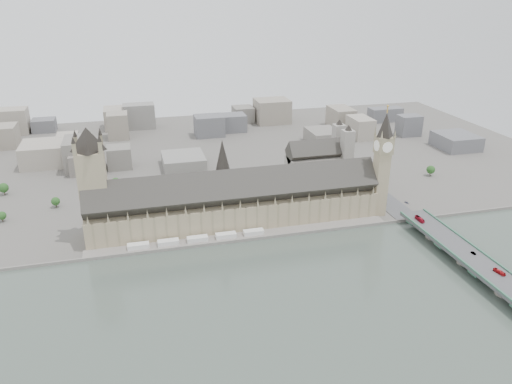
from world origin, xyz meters
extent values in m
plane|color=#595651|center=(0.00, 0.00, 0.00)|extent=(900.00, 900.00, 0.00)
plane|color=#445046|center=(0.00, -165.00, 0.00)|extent=(600.00, 600.00, 0.00)
cube|color=slate|center=(0.00, -15.00, 1.50)|extent=(600.00, 1.50, 3.00)
cube|color=slate|center=(0.00, -7.50, 1.00)|extent=(270.00, 15.00, 2.00)
cube|color=white|center=(-90.00, -7.00, 4.00)|extent=(18.00, 7.00, 4.00)
cube|color=white|center=(-65.00, -7.00, 4.00)|extent=(18.00, 7.00, 4.00)
cube|color=white|center=(-40.00, -7.00, 4.00)|extent=(18.00, 7.00, 4.00)
cube|color=white|center=(-15.00, -7.00, 4.00)|extent=(18.00, 7.00, 4.00)
cube|color=white|center=(10.00, -7.00, 4.00)|extent=(18.00, 7.00, 4.00)
cube|color=gray|center=(0.00, 20.00, 12.50)|extent=(265.00, 40.00, 25.00)
cube|color=#32302D|center=(0.00, 20.00, 35.08)|extent=(265.00, 40.73, 40.73)
cube|color=gray|center=(138.00, 8.00, 31.00)|extent=(12.00, 12.00, 62.00)
cube|color=#857A5C|center=(138.00, 8.00, 70.00)|extent=(14.00, 14.00, 16.00)
cylinder|color=white|center=(145.20, 8.00, 70.00)|extent=(0.60, 10.00, 10.00)
cylinder|color=white|center=(130.80, 8.00, 70.00)|extent=(0.60, 10.00, 10.00)
cylinder|color=white|center=(138.00, 15.20, 70.00)|extent=(10.00, 0.60, 10.00)
cylinder|color=white|center=(138.00, 0.80, 70.00)|extent=(10.00, 0.60, 10.00)
cone|color=black|center=(138.00, 8.00, 89.00)|extent=(17.00, 17.00, 22.00)
cylinder|color=gold|center=(138.00, 8.00, 103.00)|extent=(1.00, 1.00, 6.00)
sphere|color=gold|center=(138.00, 8.00, 106.50)|extent=(2.00, 2.00, 2.00)
cone|color=#857A5C|center=(144.50, 14.50, 82.00)|extent=(2.40, 2.40, 8.00)
cone|color=#857A5C|center=(131.50, 14.50, 82.00)|extent=(2.40, 2.40, 8.00)
cone|color=#857A5C|center=(144.50, 1.50, 82.00)|extent=(2.40, 2.40, 8.00)
cone|color=#857A5C|center=(131.50, 1.50, 82.00)|extent=(2.40, 2.40, 8.00)
cube|color=gray|center=(-122.00, 26.00, 40.00)|extent=(23.00, 23.00, 80.00)
cone|color=black|center=(-122.00, 26.00, 90.00)|extent=(30.00, 30.00, 20.00)
cylinder|color=#857A5C|center=(-10.00, 26.00, 43.00)|extent=(12.00, 12.00, 20.00)
cone|color=black|center=(-10.00, 26.00, 67.00)|extent=(13.00, 13.00, 28.00)
cube|color=#474749|center=(162.00, -87.50, 5.12)|extent=(25.00, 325.00, 10.25)
cube|color=gray|center=(105.00, 95.00, 17.00)|extent=(60.00, 28.00, 34.00)
cube|color=#32302D|center=(105.00, 95.00, 39.00)|extent=(60.00, 28.28, 28.28)
cube|color=gray|center=(137.00, 107.00, 32.00)|extent=(12.00, 12.00, 64.00)
cube|color=gray|center=(137.00, 83.00, 32.00)|extent=(12.00, 12.00, 64.00)
imported|color=#AD1327|center=(157.15, -34.67, 11.95)|extent=(2.92, 12.21, 3.40)
imported|color=red|center=(165.51, -128.67, 11.61)|extent=(3.97, 10.01, 2.72)
imported|color=gray|center=(165.79, -98.77, 11.01)|extent=(2.36, 4.82, 1.52)
imported|color=gray|center=(166.37, 3.00, 10.99)|extent=(3.34, 5.49, 1.49)
camera|label=1|loc=(-87.01, -388.90, 206.47)|focal=35.00mm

